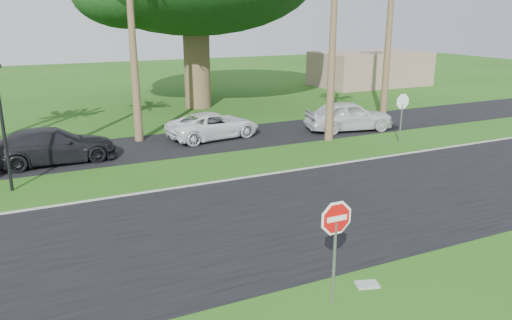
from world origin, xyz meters
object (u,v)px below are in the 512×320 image
object	(u,v)px
car_minivan	(214,126)
car_dark	(53,146)
car_pickup	(349,116)
stop_sign_near	(336,232)
stop_sign_far	(402,108)

from	to	relation	value
car_minivan	car_dark	bearing A→B (deg)	89.76
car_dark	car_pickup	world-z (taller)	car_pickup
car_dark	car_minivan	size ratio (longest dim) A/B	1.08
stop_sign_near	car_dark	size ratio (longest dim) A/B	0.49
stop_sign_near	stop_sign_far	size ratio (longest dim) A/B	1.00
stop_sign_far	car_dark	bearing A→B (deg)	-12.66
stop_sign_near	car_dark	distance (m)	15.44
stop_sign_far	car_minivan	size ratio (longest dim) A/B	0.53
stop_sign_near	car_dark	bearing A→B (deg)	108.02
car_pickup	car_dark	bearing A→B (deg)	99.46
car_dark	stop_sign_near	bearing A→B (deg)	-163.75
stop_sign_far	car_minivan	distance (m)	9.69
car_dark	car_minivan	world-z (taller)	car_dark
car_dark	car_pickup	bearing A→B (deg)	-93.06
stop_sign_near	stop_sign_far	world-z (taller)	same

